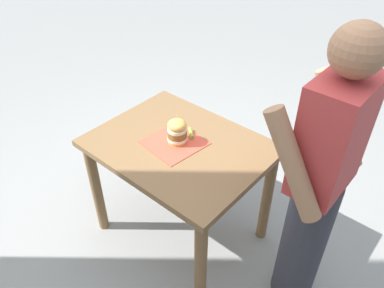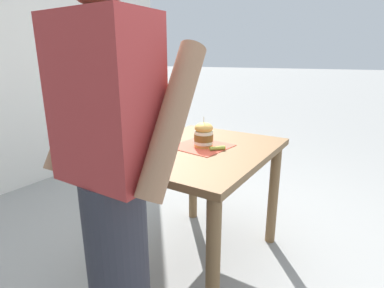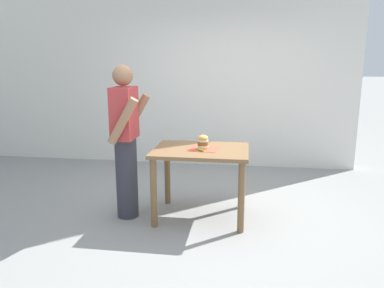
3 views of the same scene
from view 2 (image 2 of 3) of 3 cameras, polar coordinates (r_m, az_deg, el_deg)
name	(u,v)px [view 2 (image 2 of 3)]	position (r m, az deg, el deg)	size (l,w,h in m)	color
ground_plane	(200,258)	(2.20, 1.49, -20.85)	(80.00, 80.00, 0.00)	gray
patio_table	(200,170)	(1.88, 1.63, -4.89)	(0.80, 1.03, 0.79)	brown
serving_paper	(202,146)	(1.87, 1.87, -0.42)	(0.31, 0.31, 0.00)	#D64C38
sandwich	(204,135)	(1.83, 2.24, 1.75)	(0.12, 0.12, 0.19)	gold
pickle_spear	(217,148)	(1.79, 4.87, -0.79)	(0.02, 0.02, 0.10)	#8EA83D
diner_across_table	(113,182)	(1.14, -14.82, -7.04)	(0.55, 0.35, 1.69)	#33333D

